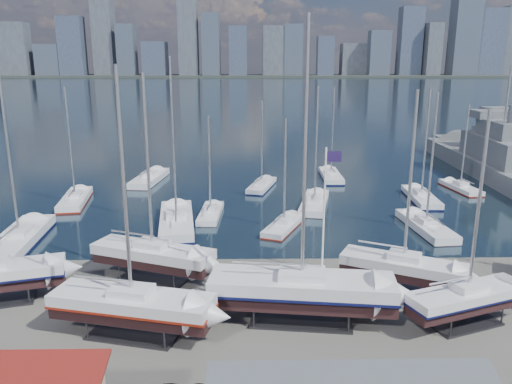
{
  "coord_description": "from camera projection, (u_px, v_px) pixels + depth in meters",
  "views": [
    {
      "loc": [
        -4.47,
        -41.43,
        17.01
      ],
      "look_at": [
        -3.63,
        8.0,
        4.09
      ],
      "focal_mm": 35.0,
      "sensor_mm": 36.0,
      "label": 1
    }
  ],
  "objects": [
    {
      "name": "ground",
      "position": [
        312.0,
        313.0,
        34.78
      ],
      "size": [
        1400.0,
        1400.0,
        0.0
      ],
      "primitive_type": "plane",
      "color": "#605E59",
      "rests_on": "ground"
    },
    {
      "name": "water",
      "position": [
        254.0,
        88.0,
        334.7
      ],
      "size": [
        1400.0,
        600.0,
        0.4
      ],
      "primitive_type": "cube",
      "color": "#1B2C3F",
      "rests_on": "ground"
    },
    {
      "name": "far_shore",
      "position": [
        251.0,
        76.0,
        585.9
      ],
      "size": [
        1400.0,
        80.0,
        2.2
      ],
      "primitive_type": "cube",
      "color": "#2D332D",
      "rests_on": "ground"
    },
    {
      "name": "skyline",
      "position": [
        244.0,
        42.0,
        570.13
      ],
      "size": [
        639.14,
        43.8,
        107.69
      ],
      "color": "#475166",
      "rests_on": "far_shore"
    },
    {
      "name": "sailboat_cradle_1",
      "position": [
        132.0,
        305.0,
        31.5
      ],
      "size": [
        10.89,
        5.38,
        16.89
      ],
      "rotation": [
        0.0,
        0.0,
        -0.24
      ],
      "color": "#2D2D33",
      "rests_on": "ground"
    },
    {
      "name": "sailboat_cradle_2",
      "position": [
        153.0,
        255.0,
        39.76
      ],
      "size": [
        10.3,
        6.31,
        16.27
      ],
      "rotation": [
        0.0,
        0.0,
        -0.38
      ],
      "color": "#2D2D33",
      "rests_on": "ground"
    },
    {
      "name": "sailboat_cradle_3",
      "position": [
        302.0,
        290.0,
        33.29
      ],
      "size": [
        12.76,
        5.03,
        19.77
      ],
      "rotation": [
        0.0,
        0.0,
        -0.13
      ],
      "color": "#2D2D33",
      "rests_on": "ground"
    },
    {
      "name": "sailboat_cradle_4",
      "position": [
        403.0,
        267.0,
        37.52
      ],
      "size": [
        9.43,
        6.52,
        15.19
      ],
      "rotation": [
        0.0,
        0.0,
        -0.47
      ],
      "color": "#2D2D33",
      "rests_on": "ground"
    },
    {
      "name": "sailboat_cradle_5",
      "position": [
        468.0,
        298.0,
        32.79
      ],
      "size": [
        9.03,
        5.37,
        14.25
      ],
      "rotation": [
        0.0,
        0.0,
        0.36
      ],
      "color": "#2D2D33",
      "rests_on": "ground"
    },
    {
      "name": "sailboat_moored_0",
      "position": [
        20.0,
        241.0,
        47.95
      ],
      "size": [
        4.36,
        12.41,
        18.21
      ],
      "rotation": [
        0.0,
        0.0,
        1.65
      ],
      "color": "black",
      "rests_on": "water"
    },
    {
      "name": "sailboat_moored_1",
      "position": [
        75.0,
        201.0,
        61.89
      ],
      "size": [
        4.18,
        10.25,
        14.89
      ],
      "rotation": [
        0.0,
        0.0,
        1.71
      ],
      "color": "black",
      "rests_on": "water"
    },
    {
      "name": "sailboat_moored_2",
      "position": [
        150.0,
        180.0,
        72.87
      ],
      "size": [
        4.28,
        11.06,
        16.27
      ],
      "rotation": [
        0.0,
        0.0,
        1.45
      ],
      "color": "black",
      "rests_on": "water"
    },
    {
      "name": "sailboat_moored_3",
      "position": [
        177.0,
        223.0,
        53.26
      ],
      "size": [
        5.07,
        12.67,
        18.41
      ],
      "rotation": [
        0.0,
        0.0,
        1.71
      ],
      "color": "black",
      "rests_on": "water"
    },
    {
      "name": "sailboat_moored_4",
      "position": [
        211.0,
        214.0,
        56.45
      ],
      "size": [
        2.65,
        8.01,
        11.92
      ],
      "rotation": [
        0.0,
        0.0,
        1.51
      ],
      "color": "black",
      "rests_on": "water"
    },
    {
      "name": "sailboat_moored_5",
      "position": [
        262.0,
        186.0,
        69.02
      ],
      "size": [
        4.56,
        8.79,
        12.65
      ],
      "rotation": [
        0.0,
        0.0,
        1.3
      ],
      "color": "black",
      "rests_on": "water"
    },
    {
      "name": "sailboat_moored_6",
      "position": [
        284.0,
        226.0,
        52.34
      ],
      "size": [
        5.28,
        8.34,
        12.11
      ],
      "rotation": [
        0.0,
        0.0,
        1.16
      ],
      "color": "black",
      "rests_on": "water"
    },
    {
      "name": "sailboat_moored_7",
      "position": [
        314.0,
        204.0,
        60.32
      ],
      "size": [
        4.92,
        10.32,
        15.02
      ],
      "rotation": [
        0.0,
        0.0,
        1.35
      ],
      "color": "black",
      "rests_on": "water"
    },
    {
      "name": "sailboat_moored_8",
      "position": [
        331.0,
        177.0,
        74.77
      ],
      "size": [
        2.86,
        9.54,
        14.18
      ],
      "rotation": [
        0.0,
        0.0,
        1.55
      ],
      "color": "black",
      "rests_on": "water"
    },
    {
      "name": "sailboat_moored_9",
      "position": [
        426.0,
        227.0,
        51.87
      ],
      "size": [
        3.66,
        10.05,
        14.85
      ],
      "rotation": [
        0.0,
        0.0,
        1.66
      ],
      "color": "black",
      "rests_on": "water"
    },
    {
      "name": "sailboat_moored_10",
      "position": [
        421.0,
        198.0,
        62.94
      ],
      "size": [
        3.26,
        9.86,
        14.54
      ],
      "rotation": [
        0.0,
        0.0,
        1.52
      ],
      "color": "black",
      "rests_on": "water"
    },
    {
      "name": "sailboat_moored_11",
      "position": [
        460.0,
        188.0,
        68.05
      ],
      "size": [
        3.34,
        8.33,
        12.11
      ],
      "rotation": [
        0.0,
        0.0,
        1.71
      ],
      "color": "black",
      "rests_on": "water"
    },
    {
      "name": "naval_ship_east",
      "position": [
        499.0,
        167.0,
        75.23
      ],
      "size": [
        9.37,
        47.38,
        18.24
      ],
      "rotation": [
        0.0,
        0.0,
        1.53
      ],
      "color": "#5B5F65",
      "rests_on": "water"
    },
    {
      "name": "naval_ship_west",
      "position": [
        508.0,
        157.0,
        83.38
      ],
      "size": [
        10.52,
        43.46,
        17.87
      ],
      "rotation": [
        0.0,
        0.0,
        1.66
      ],
      "color": "#5B5F65",
      "rests_on": "water"
    },
    {
      "name": "flagpole",
      "position": [
        325.0,
        223.0,
        32.71
      ],
      "size": [
        1.04,
        0.12,
        11.78
      ],
      "color": "white",
      "rests_on": "ground"
    }
  ]
}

